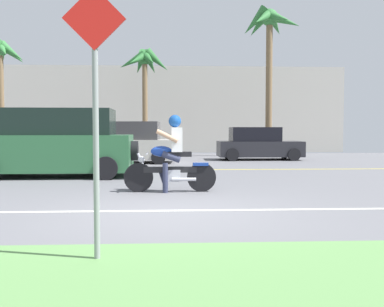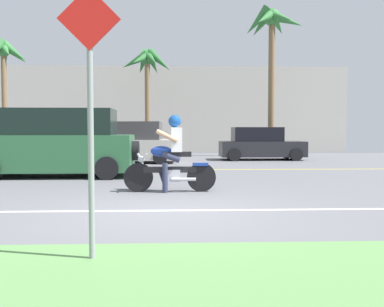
# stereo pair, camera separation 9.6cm
# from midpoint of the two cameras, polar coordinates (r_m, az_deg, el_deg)

# --- Properties ---
(ground) EXTENTS (56.00, 30.00, 0.04)m
(ground) POSITION_cam_midpoint_polar(r_m,az_deg,el_deg) (10.24, -3.34, -4.65)
(ground) COLOR slate
(lane_line_near) EXTENTS (50.40, 0.12, 0.01)m
(lane_line_near) POSITION_cam_midpoint_polar(r_m,az_deg,el_deg) (7.41, -3.50, -7.44)
(lane_line_near) COLOR silver
(lane_line_near) RESTS_ON ground
(lane_line_far) EXTENTS (50.40, 0.12, 0.01)m
(lane_line_far) POSITION_cam_midpoint_polar(r_m,az_deg,el_deg) (14.87, -3.21, -2.13)
(lane_line_far) COLOR yellow
(lane_line_far) RESTS_ON ground
(motorcyclist) EXTENTS (2.02, 0.66, 1.69)m
(motorcyclist) POSITION_cam_midpoint_polar(r_m,az_deg,el_deg) (9.56, -3.05, -0.78)
(motorcyclist) COLOR black
(motorcyclist) RESTS_ON ground
(suv_nearby) EXTENTS (4.60, 2.13, 1.96)m
(suv_nearby) POSITION_cam_midpoint_polar(r_m,az_deg,el_deg) (13.25, -17.49, 1.19)
(suv_nearby) COLOR #2D663D
(suv_nearby) RESTS_ON ground
(parked_car_1) EXTENTS (4.32, 2.13, 1.70)m
(parked_car_1) POSITION_cam_midpoint_polar(r_m,az_deg,el_deg) (18.28, -8.88, 1.27)
(parked_car_1) COLOR beige
(parked_car_1) RESTS_ON ground
(parked_car_2) EXTENTS (3.78, 1.84, 1.48)m
(parked_car_2) POSITION_cam_midpoint_polar(r_m,az_deg,el_deg) (20.09, 8.49, 1.17)
(parked_car_2) COLOR #232328
(parked_car_2) RESTS_ON ground
(palm_tree_0) EXTENTS (3.12, 3.05, 7.63)m
(palm_tree_0) POSITION_cam_midpoint_polar(r_m,az_deg,el_deg) (23.14, 9.92, 15.43)
(palm_tree_0) COLOR brown
(palm_tree_0) RESTS_ON ground
(palm_tree_1) EXTENTS (2.87, 2.82, 5.71)m
(palm_tree_1) POSITION_cam_midpoint_polar(r_m,az_deg,el_deg) (23.81, -6.33, 11.23)
(palm_tree_1) COLOR brown
(palm_tree_1) RESTS_ON ground
(palm_tree_2) EXTENTS (2.52, 2.50, 5.76)m
(palm_tree_2) POSITION_cam_midpoint_polar(r_m,az_deg,el_deg) (23.56, -23.86, 11.23)
(palm_tree_2) COLOR brown
(palm_tree_2) RESTS_ON ground
(street_sign) EXTENTS (0.62, 0.06, 2.76)m
(street_sign) POSITION_cam_midpoint_polar(r_m,az_deg,el_deg) (4.47, -13.13, 7.03)
(street_sign) COLOR gray
(street_sign) RESTS_ON ground
(building_far) EXTENTS (21.65, 4.00, 5.17)m
(building_far) POSITION_cam_midpoint_polar(r_m,az_deg,el_deg) (28.17, -3.50, 5.58)
(building_far) COLOR #BCB7AD
(building_far) RESTS_ON ground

